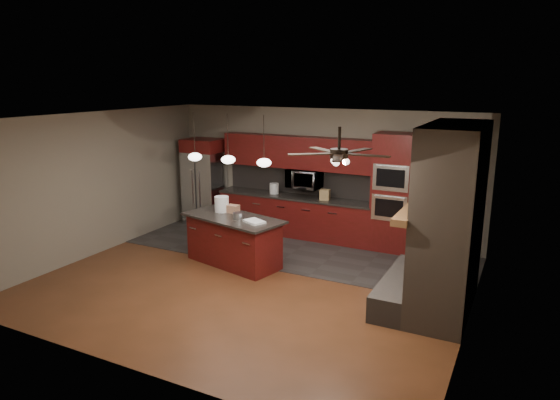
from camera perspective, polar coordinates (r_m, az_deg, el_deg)
The scene contains 22 objects.
ground at distance 8.76m, azimuth -3.09°, elevation -9.23°, with size 7.00×7.00×0.00m, color brown.
ceiling at distance 8.09m, azimuth -3.35°, elevation 9.36°, with size 7.00×6.00×0.02m, color white.
back_wall at distance 10.95m, azimuth 4.66°, elevation 3.08°, with size 7.00×0.02×2.80m, color #6E6658.
right_wall at distance 7.28m, azimuth 21.44°, elevation -3.30°, with size 0.02×6.00×2.80m, color #6E6658.
left_wall at distance 10.48m, azimuth -20.05°, elevation 1.80°, with size 0.02×6.00×2.80m, color #6E6658.
slate_tile_patch at distance 10.25m, azimuth 1.95°, elevation -5.71°, with size 7.00×2.40×0.01m, color #2D2A28.
fireplace_column at distance 7.74m, azimuth 18.28°, elevation -2.85°, with size 1.30×2.10×2.80m.
back_cabinetry at distance 11.01m, azimuth 1.82°, elevation 0.49°, with size 3.59×0.64×2.20m.
oven_tower at distance 10.19m, azimuth 12.85°, elevation 0.78°, with size 0.80×0.63×2.38m.
microwave at distance 10.85m, azimuth 2.80°, elevation 2.47°, with size 0.73×0.41×0.50m, color silver.
refrigerator at distance 12.04m, azimuth -8.62°, elevation 2.09°, with size 0.87×0.75×2.04m.
kitchen_island at distance 9.40m, azimuth -5.33°, elevation -4.60°, with size 2.10×1.32×0.92m.
white_bucket at distance 9.64m, azimuth -6.68°, elevation -0.46°, with size 0.27×0.27×0.30m, color white.
paint_can at distance 9.10m, azimuth -4.83°, elevation -1.82°, with size 0.19×0.19×0.12m, color #A7A8AC.
paint_tray at distance 8.89m, azimuth -2.95°, elevation -2.46°, with size 0.37×0.26×0.04m, color white.
cardboard_box at distance 9.56m, azimuth -5.42°, elevation -1.00°, with size 0.23×0.17×0.15m, color #9C6B50.
counter_bucket at distance 11.17m, azimuth -0.67°, elevation 1.33°, with size 0.21×0.21×0.24m, color silver.
counter_box at distance 10.62m, azimuth 5.15°, elevation 0.60°, with size 0.20×0.16×0.23m, color #9F8152.
pendant_left at distance 9.67m, azimuth -9.69°, elevation 4.91°, with size 0.26×0.26×0.92m.
pendant_center at distance 9.25m, azimuth -5.94°, elevation 4.64°, with size 0.26×0.26×0.92m.
pendant_right at distance 8.87m, azimuth -1.84°, elevation 4.32°, with size 0.26×0.26×0.92m.
ceiling_fan at distance 6.64m, azimuth 6.76°, elevation 5.37°, with size 1.27×1.33×0.41m.
Camera 1 is at (4.05, -6.98, 3.41)m, focal length 32.00 mm.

